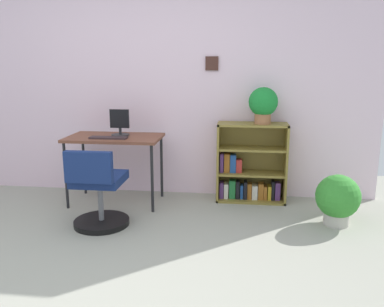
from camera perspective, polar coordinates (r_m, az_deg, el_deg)
The scene contains 9 objects.
ground_plane at distance 3.02m, azimuth -15.63°, elevation -17.61°, with size 6.24×6.24×0.00m, color #9C9C8D.
wall_back at distance 4.67m, azimuth -6.46°, elevation 9.98°, with size 5.20×0.12×2.56m.
desk at distance 4.36m, azimuth -10.97°, elevation 1.60°, with size 0.99×0.58×0.74m.
monitor at distance 4.37m, azimuth -10.24°, elevation 4.14°, with size 0.21×0.19×0.28m.
keyboard at distance 4.23m, azimuth -11.81°, elevation 2.22°, with size 0.39×0.12×0.02m, color #37272B.
office_chair at distance 3.80m, azimuth -13.21°, elevation -5.50°, with size 0.52×0.55×0.77m.
bookshelf_low at distance 4.48m, azimuth 8.19°, elevation -1.87°, with size 0.75×0.30×0.87m.
potted_plant_on_shelf at distance 4.31m, azimuth 10.10°, elevation 7.02°, with size 0.31×0.31×0.39m.
potted_plant_floor at distance 4.02m, azimuth 20.04°, elevation -6.00°, with size 0.41×0.41×0.49m.
Camera 1 is at (1.07, -2.39, 1.50)m, focal length 37.47 mm.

